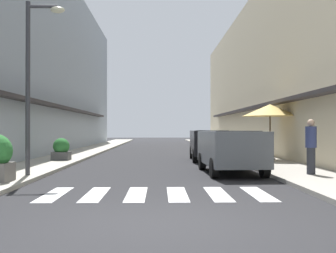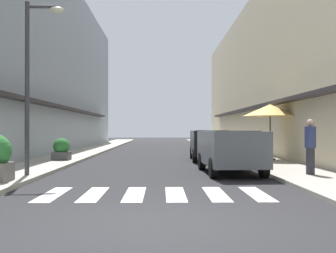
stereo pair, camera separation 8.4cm
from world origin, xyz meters
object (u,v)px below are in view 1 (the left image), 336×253
object	(u,v)px
parked_car_mid	(210,142)
cafe_umbrella	(270,110)
street_lamp	(34,69)
parked_car_near	(231,147)
pedestrian_walking_near	(311,145)
planter_midblock	(61,150)

from	to	relation	value
parked_car_mid	cafe_umbrella	bearing A→B (deg)	-20.36
street_lamp	cafe_umbrella	distance (m)	10.84
parked_car_near	pedestrian_walking_near	world-z (taller)	pedestrian_walking_near
parked_car_near	cafe_umbrella	size ratio (longest dim) A/B	1.59
parked_car_near	parked_car_mid	bearing A→B (deg)	90.00
parked_car_mid	street_lamp	xyz separation A→B (m)	(-6.28, -7.05, 2.45)
parked_car_near	parked_car_mid	distance (m)	5.70
cafe_umbrella	pedestrian_walking_near	distance (m)	6.22
parked_car_near	planter_midblock	bearing A→B (deg)	145.97
street_lamp	planter_midblock	size ratio (longest dim) A/B	5.33
planter_midblock	cafe_umbrella	bearing A→B (deg)	0.29
street_lamp	parked_car_mid	bearing A→B (deg)	48.31
planter_midblock	pedestrian_walking_near	xyz separation A→B (m)	(9.17, -6.01, 0.43)
cafe_umbrella	pedestrian_walking_near	size ratio (longest dim) A/B	1.49
street_lamp	cafe_umbrella	xyz separation A→B (m)	(8.93, 6.07, -0.99)
parked_car_mid	planter_midblock	xyz separation A→B (m)	(-6.90, -1.03, -0.33)
pedestrian_walking_near	planter_midblock	bearing A→B (deg)	56.32
street_lamp	cafe_umbrella	bearing A→B (deg)	34.18
parked_car_near	street_lamp	xyz separation A→B (m)	(-6.28, -1.36, 2.45)
parked_car_near	street_lamp	world-z (taller)	street_lamp
cafe_umbrella	pedestrian_walking_near	bearing A→B (deg)	-93.68
parked_car_near	pedestrian_walking_near	size ratio (longest dim) A/B	2.37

